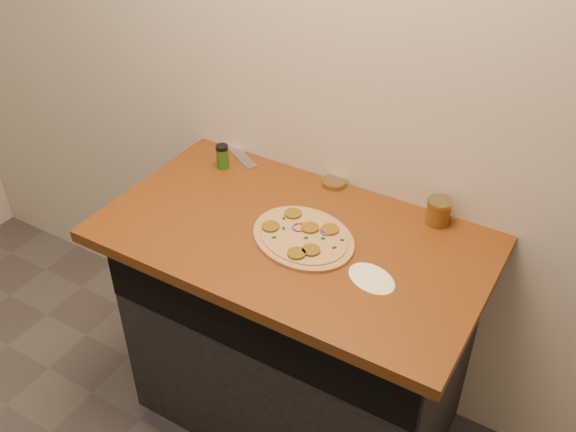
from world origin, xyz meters
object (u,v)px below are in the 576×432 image
Objects in this scene: pizza at (303,237)px; chefs_knife at (230,144)px; salsa_jar at (438,212)px; spice_shaker at (222,156)px.

pizza is 0.63m from chefs_knife.
chefs_knife is 3.52× the size of salsa_jar.
pizza is at bearing -138.12° from salsa_jar.
chefs_knife is at bearing 116.24° from spice_shaker.
pizza is 1.47× the size of chefs_knife.
chefs_knife is 0.16m from spice_shaker.
salsa_jar reaches higher than chefs_knife.
chefs_knife is 0.84m from salsa_jar.
spice_shaker reaches higher than pizza.
spice_shaker is (-0.77, -0.07, 0.00)m from salsa_jar.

